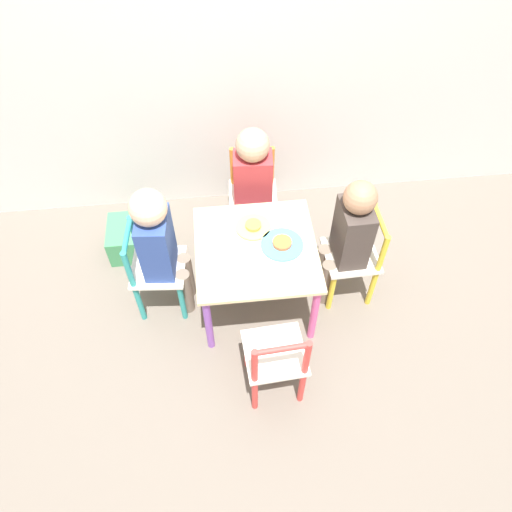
# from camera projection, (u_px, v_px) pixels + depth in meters

# --- Properties ---
(ground_plane) EXTENTS (6.00, 6.00, 0.00)m
(ground_plane) POSITION_uv_depth(u_px,v_px,m) (256.00, 298.00, 2.66)
(ground_plane) COLOR #6B6056
(kids_table) EXTENTS (0.57, 0.57, 0.43)m
(kids_table) POSITION_uv_depth(u_px,v_px,m) (256.00, 256.00, 2.37)
(kids_table) COLOR beige
(kids_table) RESTS_ON ground_plane
(chair_orange) EXTENTS (0.28, 0.28, 0.54)m
(chair_orange) POSITION_uv_depth(u_px,v_px,m) (253.00, 196.00, 2.76)
(chair_orange) COLOR silver
(chair_orange) RESTS_ON ground_plane
(chair_yellow) EXTENTS (0.27, 0.27, 0.54)m
(chair_yellow) POSITION_uv_depth(u_px,v_px,m) (355.00, 258.00, 2.50)
(chair_yellow) COLOR silver
(chair_yellow) RESTS_ON ground_plane
(chair_teal) EXTENTS (0.28, 0.28, 0.54)m
(chair_teal) POSITION_uv_depth(u_px,v_px,m) (154.00, 270.00, 2.45)
(chair_teal) COLOR silver
(chair_teal) RESTS_ON ground_plane
(chair_red) EXTENTS (0.28, 0.28, 0.54)m
(chair_red) POSITION_uv_depth(u_px,v_px,m) (276.00, 360.00, 2.15)
(chair_red) COLOR silver
(chair_red) RESTS_ON ground_plane
(child_back) EXTENTS (0.21, 0.22, 0.75)m
(child_back) POSITION_uv_depth(u_px,v_px,m) (253.00, 179.00, 2.57)
(child_back) COLOR #4C608E
(child_back) RESTS_ON ground_plane
(child_right) EXTENTS (0.21, 0.20, 0.77)m
(child_right) POSITION_uv_depth(u_px,v_px,m) (348.00, 234.00, 2.34)
(child_right) COLOR #7A6B5B
(child_right) RESTS_ON ground_plane
(child_left) EXTENTS (0.22, 0.21, 0.79)m
(child_left) POSITION_uv_depth(u_px,v_px,m) (160.00, 243.00, 2.28)
(child_left) COLOR #7A6B5B
(child_left) RESTS_ON ground_plane
(plate_back) EXTENTS (0.17, 0.17, 0.03)m
(plate_back) POSITION_uv_depth(u_px,v_px,m) (253.00, 227.00, 2.39)
(plate_back) COLOR #EADB66
(plate_back) RESTS_ON kids_table
(plate_right) EXTENTS (0.20, 0.20, 0.03)m
(plate_right) POSITION_uv_depth(u_px,v_px,m) (282.00, 244.00, 2.32)
(plate_right) COLOR #4C9EE0
(plate_right) RESTS_ON kids_table
(storage_bin) EXTENTS (0.22, 0.25, 0.18)m
(storage_bin) POSITION_uv_depth(u_px,v_px,m) (129.00, 238.00, 2.81)
(storage_bin) COLOR #3D8E56
(storage_bin) RESTS_ON ground_plane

